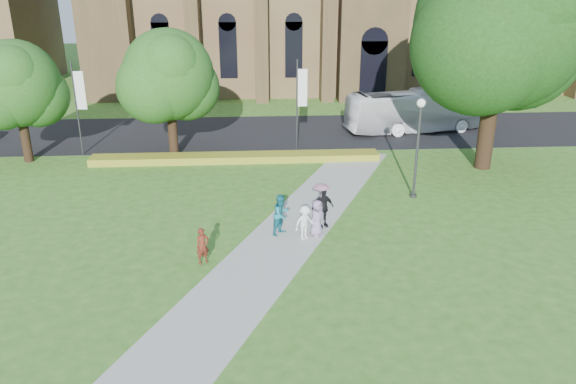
{
  "coord_description": "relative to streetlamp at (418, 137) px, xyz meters",
  "views": [
    {
      "loc": [
        -0.84,
        -20.58,
        10.98
      ],
      "look_at": [
        0.68,
        3.52,
        1.6
      ],
      "focal_mm": 35.0,
      "sensor_mm": 36.0,
      "label": 1
    }
  ],
  "objects": [
    {
      "name": "pedestrian_3",
      "position": [
        -5.25,
        -3.47,
        -2.32
      ],
      "size": [
        1.19,
        0.8,
        1.88
      ],
      "primitive_type": "imported",
      "rotation": [
        0.0,
        0.0,
        0.34
      ],
      "color": "black",
      "rests_on": "footpath"
    },
    {
      "name": "footpath",
      "position": [
        -7.5,
        -5.5,
        -3.28
      ],
      "size": [
        15.58,
        28.54,
        0.04
      ],
      "primitive_type": "cube",
      "rotation": [
        0.0,
        0.0,
        -0.44
      ],
      "color": "#B2B2A8",
      "rests_on": "ground"
    },
    {
      "name": "banner_pole_1",
      "position": [
        -19.39,
        8.7,
        0.09
      ],
      "size": [
        0.7,
        0.1,
        6.0
      ],
      "color": "#38383D",
      "rests_on": "ground"
    },
    {
      "name": "pedestrian_1",
      "position": [
        -7.2,
        -4.15,
        -2.31
      ],
      "size": [
        1.14,
        1.16,
        1.88
      ],
      "primitive_type": "imported",
      "rotation": [
        0.0,
        0.0,
        0.83
      ],
      "color": "#186D7C",
      "rests_on": "footpath"
    },
    {
      "name": "parasol",
      "position": [
        -5.44,
        -4.29,
        -1.25
      ],
      "size": [
        0.89,
        0.89,
        0.65
      ],
      "primitive_type": "imported",
      "rotation": [
        0.0,
        0.0,
        0.23
      ],
      "color": "#EEA8AB",
      "rests_on": "pedestrian_4"
    },
    {
      "name": "large_tree",
      "position": [
        5.5,
        4.5,
        5.07
      ],
      "size": [
        9.6,
        9.6,
        13.2
      ],
      "color": "#332114",
      "rests_on": "ground"
    },
    {
      "name": "ground",
      "position": [
        -7.5,
        -6.5,
        -3.3
      ],
      "size": [
        160.0,
        160.0,
        0.0
      ],
      "primitive_type": "plane",
      "color": "#35671E",
      "rests_on": "ground"
    },
    {
      "name": "pedestrian_0",
      "position": [
        -10.5,
        -6.71,
        -2.49
      ],
      "size": [
        0.67,
        0.59,
        1.53
      ],
      "primitive_type": "imported",
      "rotation": [
        0.0,
        0.0,
        0.5
      ],
      "color": "#5A2114",
      "rests_on": "footpath"
    },
    {
      "name": "pedestrian_2",
      "position": [
        -6.19,
        -4.7,
        -2.48
      ],
      "size": [
        1.16,
        0.99,
        1.56
      ],
      "primitive_type": "imported",
      "rotation": [
        0.0,
        0.0,
        0.5
      ],
      "color": "silver",
      "rests_on": "footpath"
    },
    {
      "name": "street_tree_0",
      "position": [
        -22.5,
        7.5,
        1.58
      ],
      "size": [
        5.2,
        5.2,
        7.5
      ],
      "color": "#332114",
      "rests_on": "ground"
    },
    {
      "name": "pedestrian_4",
      "position": [
        -5.62,
        -4.39,
        -2.42
      ],
      "size": [
        0.94,
        0.97,
        1.68
      ],
      "primitive_type": "imported",
      "rotation": [
        0.0,
        0.0,
        0.85
      ],
      "color": "gray",
      "rests_on": "footpath"
    },
    {
      "name": "streetlamp",
      "position": [
        0.0,
        0.0,
        0.0
      ],
      "size": [
        0.44,
        0.44,
        5.24
      ],
      "color": "#38383D",
      "rests_on": "ground"
    },
    {
      "name": "banner_pole_0",
      "position": [
        -5.39,
        8.7,
        0.09
      ],
      "size": [
        0.7,
        0.1,
        6.0
      ],
      "color": "#38383D",
      "rests_on": "ground"
    },
    {
      "name": "flower_hedge",
      "position": [
        -9.5,
        6.7,
        -3.07
      ],
      "size": [
        18.0,
        1.4,
        0.45
      ],
      "primitive_type": "cube",
      "color": "gold",
      "rests_on": "ground"
    },
    {
      "name": "tour_coach",
      "position": [
        3.96,
        13.12,
        -1.74
      ],
      "size": [
        11.32,
        4.45,
        3.08
      ],
      "primitive_type": "imported",
      "rotation": [
        0.0,
        0.0,
        1.74
      ],
      "color": "silver",
      "rests_on": "road"
    },
    {
      "name": "road",
      "position": [
        -7.5,
        13.5,
        -3.29
      ],
      "size": [
        160.0,
        10.0,
        0.02
      ],
      "primitive_type": "cube",
      "color": "black",
      "rests_on": "ground"
    },
    {
      "name": "street_tree_1",
      "position": [
        -13.5,
        8.0,
        1.93
      ],
      "size": [
        5.6,
        5.6,
        8.05
      ],
      "color": "#332114",
      "rests_on": "ground"
    }
  ]
}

